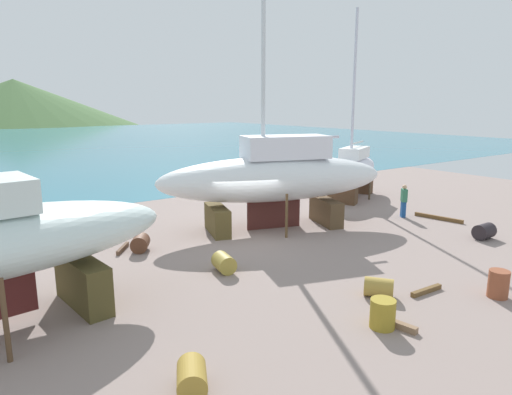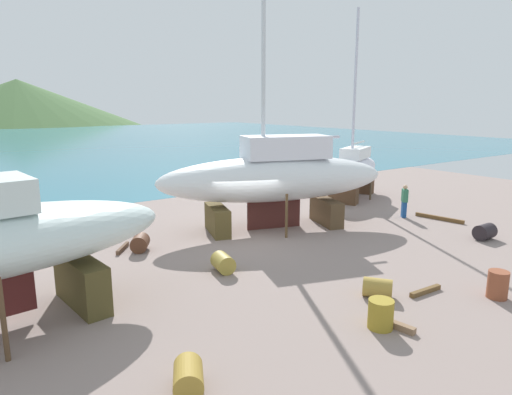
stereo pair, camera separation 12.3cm
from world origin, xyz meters
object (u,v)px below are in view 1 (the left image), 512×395
object	(u,v)px
barrel_rust_mid	(383,314)
sailboat_large_starboard	(275,177)
sailboat_mid_port	(352,169)
barrel_tar_black	(498,284)
barrel_rust_far	(192,377)
barrel_by_slipway	(379,287)
barrel_tipped_left	(484,231)
barrel_tipped_right	(224,263)
worker	(404,200)
barrel_rust_near	(140,243)

from	to	relation	value
barrel_rust_mid	sailboat_large_starboard	bearing A→B (deg)	67.97
sailboat_large_starboard	sailboat_mid_port	world-z (taller)	sailboat_large_starboard
barrel_tar_black	sailboat_large_starboard	bearing A→B (deg)	93.53
barrel_rust_mid	barrel_rust_far	size ratio (longest dim) A/B	0.87
barrel_rust_mid	barrel_by_slipway	world-z (taller)	barrel_rust_mid
barrel_rust_mid	barrel_rust_far	world-z (taller)	barrel_rust_mid
barrel_tipped_left	barrel_tipped_right	distance (m)	11.35
sailboat_mid_port	worker	world-z (taller)	sailboat_mid_port
worker	barrel_tipped_left	world-z (taller)	worker
barrel_tipped_left	barrel_rust_mid	size ratio (longest dim) A/B	1.13
barrel_by_slipway	sailboat_mid_port	bearing A→B (deg)	45.33
barrel_tipped_left	sailboat_mid_port	bearing A→B (deg)	78.05
barrel_tipped_left	barrel_tar_black	distance (m)	6.36
sailboat_mid_port	barrel_tipped_right	world-z (taller)	sailboat_mid_port
sailboat_mid_port	barrel_rust_mid	size ratio (longest dim) A/B	14.30
barrel_rust_near	barrel_tipped_right	bearing A→B (deg)	-68.77
worker	barrel_tipped_right	distance (m)	11.38
sailboat_large_starboard	barrel_tar_black	bearing A→B (deg)	111.88
sailboat_large_starboard	barrel_rust_far	xyz separation A→B (m)	(-8.78, -8.44, -2.07)
barrel_tar_black	barrel_rust_far	bearing A→B (deg)	171.74
barrel_by_slipway	barrel_rust_far	world-z (taller)	barrel_rust_far
barrel_tar_black	barrel_rust_far	world-z (taller)	barrel_tar_black
barrel_rust_near	worker	bearing A→B (deg)	-11.72
barrel_rust_near	barrel_rust_far	distance (m)	9.23
barrel_by_slipway	barrel_rust_far	xyz separation A→B (m)	(-6.58, -0.72, 0.01)
barrel_tipped_left	barrel_rust_far	xyz separation A→B (m)	(-14.85, -1.89, -0.03)
sailboat_large_starboard	barrel_rust_far	distance (m)	12.36
worker	barrel_tipped_right	xyz separation A→B (m)	(-11.31, -1.10, -0.54)
sailboat_large_starboard	barrel_rust_mid	world-z (taller)	sailboat_large_starboard
barrel_by_slipway	barrel_tar_black	distance (m)	3.50
sailboat_large_starboard	barrel_by_slipway	size ratio (longest dim) A/B	18.75
worker	barrel_tipped_left	distance (m)	4.40
barrel_tar_black	barrel_by_slipway	bearing A→B (deg)	143.39
sailboat_large_starboard	sailboat_mid_port	size ratio (longest dim) A/B	1.44
sailboat_mid_port	barrel_rust_far	xyz separation A→B (m)	(-16.79, -11.04, -1.47)
sailboat_mid_port	barrel_rust_mid	distance (m)	16.49
sailboat_mid_port	barrel_tipped_right	bearing A→B (deg)	-1.28
barrel_tipped_right	barrel_tar_black	bearing A→B (deg)	-50.17
sailboat_large_starboard	barrel_tipped_right	xyz separation A→B (m)	(-4.81, -3.31, -2.06)
barrel_rust_far	sailboat_large_starboard	bearing A→B (deg)	43.86
barrel_rust_near	sailboat_large_starboard	bearing A→B (deg)	-4.03
barrel_tipped_left	barrel_by_slipway	distance (m)	8.35
sailboat_large_starboard	barrel_tipped_left	size ratio (longest dim) A/B	18.12
sailboat_large_starboard	worker	world-z (taller)	sailboat_large_starboard
barrel_rust_mid	barrel_tar_black	xyz separation A→B (m)	(4.24, -0.81, 0.03)
worker	barrel_rust_near	bearing A→B (deg)	28.32
sailboat_large_starboard	barrel_tar_black	size ratio (longest dim) A/B	18.90
sailboat_large_starboard	barrel_rust_mid	distance (m)	9.90
worker	barrel_tipped_right	world-z (taller)	worker
sailboat_mid_port	barrel_tar_black	size ratio (longest dim) A/B	13.17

